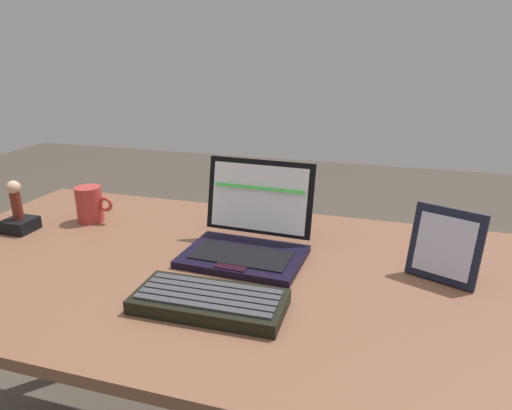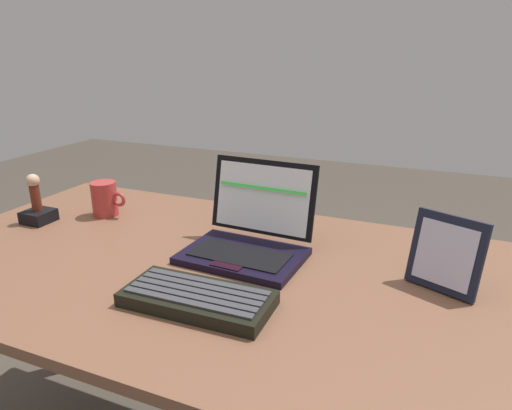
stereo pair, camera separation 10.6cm
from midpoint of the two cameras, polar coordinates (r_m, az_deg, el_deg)
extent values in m
cube|color=brown|center=(1.08, -3.08, -7.84)|extent=(1.47, 0.82, 0.02)
cylinder|color=black|center=(1.84, -17.50, -9.09)|extent=(0.06, 0.06, 0.68)
cylinder|color=black|center=(1.49, 29.58, -18.02)|extent=(0.06, 0.06, 0.68)
cube|color=black|center=(1.08, 1.11, -6.42)|extent=(0.29, 0.21, 0.02)
cube|color=black|center=(1.07, 0.79, -6.25)|extent=(0.23, 0.12, 0.00)
cube|color=black|center=(1.02, -0.68, -7.60)|extent=(0.07, 0.03, 0.00)
cube|color=black|center=(1.14, 3.52, 0.96)|extent=(0.28, 0.06, 0.18)
cube|color=white|center=(1.14, 3.43, 0.84)|extent=(0.25, 0.05, 0.16)
cube|color=#4CF259|center=(1.13, 3.43, 2.07)|extent=(0.23, 0.01, 0.01)
cube|color=black|center=(0.90, -3.92, -11.67)|extent=(0.29, 0.14, 0.03)
cube|color=#38383D|center=(0.86, -5.18, -12.07)|extent=(0.27, 0.02, 0.00)
cube|color=#38383D|center=(0.88, -4.55, -11.42)|extent=(0.27, 0.02, 0.00)
cube|color=#38383D|center=(0.90, -3.95, -10.80)|extent=(0.27, 0.02, 0.00)
cube|color=#38383D|center=(0.91, -3.36, -10.19)|extent=(0.27, 0.02, 0.00)
cube|color=#38383D|center=(0.93, -2.81, -9.61)|extent=(0.27, 0.02, 0.00)
cube|color=black|center=(1.02, 25.43, -5.56)|extent=(0.15, 0.09, 0.16)
cube|color=silver|center=(1.02, 25.28, -5.69)|extent=(0.12, 0.07, 0.12)
cube|color=black|center=(1.07, 25.46, -8.31)|extent=(0.02, 0.02, 0.03)
cube|color=black|center=(1.43, -23.61, -1.33)|extent=(0.08, 0.08, 0.03)
cylinder|color=#5A2316|center=(1.41, -23.90, 0.73)|extent=(0.03, 0.03, 0.07)
sphere|color=tan|center=(1.40, -24.18, 2.78)|extent=(0.04, 0.04, 0.04)
cylinder|color=#AD3330|center=(1.41, -16.37, 0.72)|extent=(0.07, 0.07, 0.10)
torus|color=#AD3330|center=(1.37, -14.64, 0.65)|extent=(0.04, 0.01, 0.04)
camera|label=1|loc=(0.05, -87.14, 0.99)|focal=32.06mm
camera|label=2|loc=(0.05, 92.86, -0.99)|focal=32.06mm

